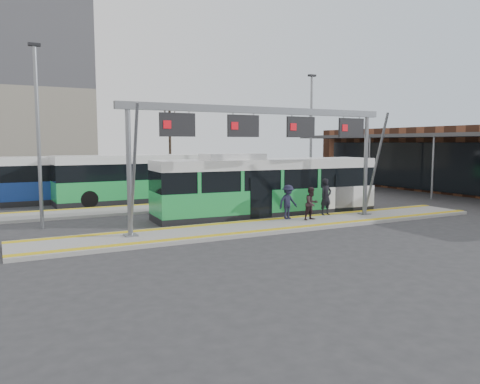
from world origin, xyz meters
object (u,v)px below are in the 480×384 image
at_px(hero_bus, 267,187).
at_px(passenger_a, 326,197).
at_px(gantry, 267,131).
at_px(passenger_b, 312,204).
at_px(passenger_c, 288,202).

distance_m(hero_bus, passenger_a, 3.05).
bearing_deg(gantry, hero_bus, 58.91).
xyz_separation_m(hero_bus, passenger_a, (2.31, -1.95, -0.41)).
bearing_deg(passenger_a, gantry, -175.36).
relative_size(passenger_a, passenger_b, 1.19).
height_order(hero_bus, passenger_c, hero_bus).
relative_size(hero_bus, passenger_a, 6.46).
xyz_separation_m(gantry, passenger_c, (1.59, 0.65, -3.33)).
distance_m(hero_bus, passenger_c, 2.14).
relative_size(hero_bus, passenger_c, 7.30).
relative_size(gantry, passenger_a, 7.03).
height_order(passenger_a, passenger_b, passenger_a).
bearing_deg(gantry, passenger_c, 22.23).
bearing_deg(passenger_c, passenger_b, -50.65).
xyz_separation_m(hero_bus, passenger_c, (-0.06, -2.08, -0.52)).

